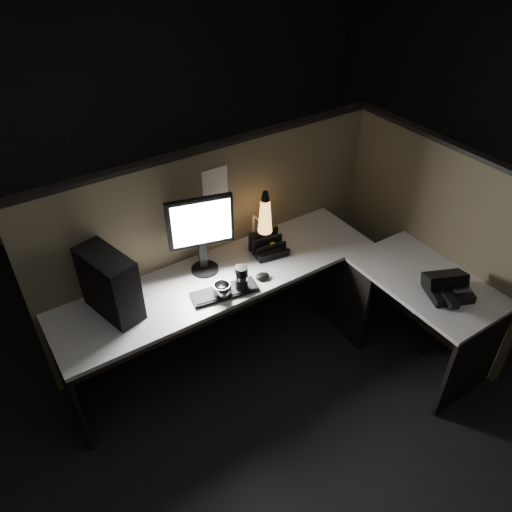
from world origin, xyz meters
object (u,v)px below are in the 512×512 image
lava_lamp (265,226)px  desk_phone (447,286)px  keyboard (225,292)px  monitor (201,228)px  pc_tower (110,284)px

lava_lamp → desk_phone: size_ratio=1.41×
keyboard → desk_phone: (1.20, -0.79, 0.05)m
keyboard → desk_phone: bearing=-22.9°
monitor → lava_lamp: size_ratio=1.20×
desk_phone → pc_tower: bearing=175.1°
pc_tower → keyboard: pc_tower is taller
monitor → keyboard: size_ratio=1.29×
keyboard → lava_lamp: lava_lamp is taller
pc_tower → keyboard: size_ratio=0.98×
pc_tower → keyboard: 0.72m
keyboard → lava_lamp: 0.60m
pc_tower → desk_phone: 2.13m
pc_tower → monitor: 0.68m
pc_tower → keyboard: (0.65, -0.24, -0.20)m
pc_tower → desk_phone: (1.85, -1.03, -0.15)m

